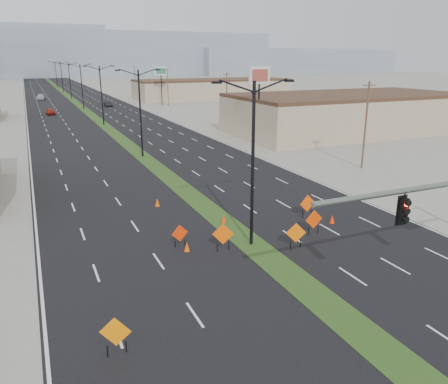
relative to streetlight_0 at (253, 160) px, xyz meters
name	(u,v)px	position (x,y,z in m)	size (l,w,h in m)	color
ground	(393,359)	(0.00, -12.00, -5.42)	(600.00, 600.00, 0.00)	gray
road_surface	(82,107)	(0.00, 88.00, -5.42)	(25.00, 400.00, 0.02)	black
median_strip	(82,107)	(0.00, 88.00, -5.42)	(2.00, 400.00, 0.04)	#27491A
building_se_near	(347,114)	(34.00, 33.00, -2.67)	(36.00, 18.00, 5.50)	tan
building_se_far	(212,90)	(38.00, 98.00, -2.92)	(44.00, 16.00, 5.00)	tan
mesa_center	(106,54)	(40.00, 288.00, 8.58)	(220.00, 50.00, 28.00)	gray
mesa_east	(293,61)	(180.00, 278.00, 3.58)	(160.00, 50.00, 18.00)	gray
streetlight_0	(253,160)	(0.00, 0.00, 0.00)	(5.15, 0.24, 10.02)	black
streetlight_1	(140,111)	(0.00, 28.00, 0.00)	(5.15, 0.24, 10.02)	black
streetlight_2	(101,94)	(0.00, 56.00, 0.00)	(5.15, 0.24, 10.02)	black
streetlight_3	(82,85)	(0.00, 84.00, 0.00)	(5.15, 0.24, 10.02)	black
streetlight_4	(70,80)	(0.00, 112.00, 0.00)	(5.15, 0.24, 10.02)	black
streetlight_5	(62,76)	(0.00, 140.00, 0.00)	(5.15, 0.24, 10.02)	black
streetlight_6	(56,74)	(0.00, 168.00, 0.00)	(5.15, 0.24, 10.02)	black
utility_pole_0	(366,124)	(20.00, 13.00, -0.74)	(1.60, 0.20, 9.00)	#4C3823
utility_pole_1	(227,98)	(20.00, 48.00, -0.74)	(1.60, 0.20, 9.00)	#4C3823
utility_pole_2	(168,86)	(20.00, 83.00, -0.74)	(1.60, 0.20, 9.00)	#4C3823
utility_pole_3	(135,80)	(20.00, 118.00, -0.74)	(1.60, 0.20, 9.00)	#4C3823
car_left	(50,112)	(-7.67, 75.68, -4.77)	(1.53, 3.81, 1.30)	#9D1E11
car_mid	(108,104)	(6.04, 86.92, -4.76)	(1.39, 3.99, 1.31)	black
car_far	(41,97)	(-8.15, 113.45, -4.67)	(2.09, 5.15, 1.49)	#A5A9AF
construction_sign_0	(115,333)	(-9.76, -7.35, -4.44)	(1.17, 0.52, 1.66)	orange
construction_sign_1	(180,234)	(-4.20, 1.46, -4.57)	(1.09, 0.18, 1.45)	red
construction_sign_2	(223,235)	(-2.00, -0.15, -4.39)	(1.21, 0.56, 1.74)	#E35204
construction_sign_3	(296,234)	(2.20, -1.65, -4.44)	(1.20, 0.43, 1.66)	#EE6105
construction_sign_4	(314,220)	(4.52, -0.21, -4.42)	(1.27, 0.08, 1.69)	#DE3C04
construction_sign_5	(307,204)	(6.01, 2.71, -4.41)	(1.29, 0.10, 1.71)	#F84D05
cone_0	(187,247)	(-4.04, 0.65, -5.12)	(0.36, 0.36, 0.60)	#DC4F04
cone_1	(224,219)	(-0.07, 4.08, -5.10)	(0.38, 0.38, 0.64)	#F63105
cone_2	(332,219)	(6.93, 0.93, -5.11)	(0.37, 0.37, 0.61)	#EC2F04
cone_3	(157,202)	(-3.38, 9.56, -5.09)	(0.39, 0.39, 0.66)	#DA4D04
pole_sign_east_near	(259,81)	(16.39, 29.63, 2.94)	(3.33, 1.01, 10.19)	black
pole_sign_east_far	(161,74)	(19.24, 85.79, 2.12)	(3.04, 0.79, 9.26)	black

